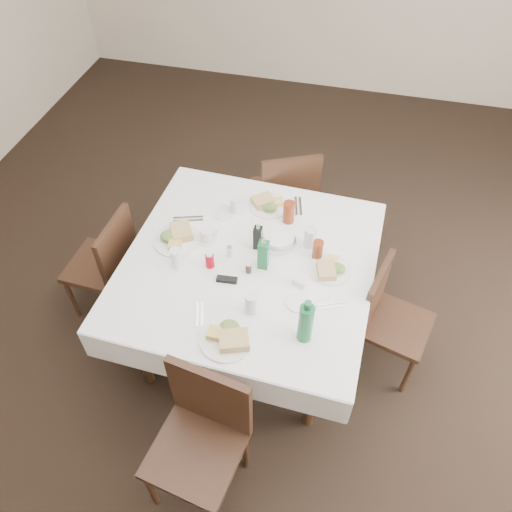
% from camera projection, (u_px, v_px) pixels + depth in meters
% --- Properties ---
extents(ground_plane, '(7.00, 7.00, 0.00)m').
position_uv_depth(ground_plane, '(271.00, 337.00, 3.50)').
color(ground_plane, black).
extents(room_shell, '(6.04, 7.04, 2.80)m').
position_uv_depth(room_shell, '(280.00, 127.00, 2.23)').
color(room_shell, beige).
rests_on(room_shell, ground).
extents(dining_table, '(1.51, 1.51, 0.76)m').
position_uv_depth(dining_table, '(249.00, 269.00, 3.01)').
color(dining_table, black).
rests_on(dining_table, ground).
extents(chair_north, '(0.57, 0.57, 0.91)m').
position_uv_depth(chair_north, '(286.00, 193.00, 3.74)').
color(chair_north, black).
rests_on(chair_north, ground).
extents(chair_south, '(0.50, 0.50, 0.93)m').
position_uv_depth(chair_south, '(203.00, 430.00, 2.51)').
color(chair_south, black).
rests_on(chair_south, ground).
extents(chair_east, '(0.48, 0.48, 0.82)m').
position_uv_depth(chair_east, '(387.00, 314.00, 3.06)').
color(chair_east, black).
rests_on(chair_east, ground).
extents(chair_west, '(0.43, 0.43, 0.86)m').
position_uv_depth(chair_west, '(109.00, 261.00, 3.32)').
color(chair_west, black).
rests_on(chair_west, ground).
extents(meal_north, '(0.26, 0.26, 0.06)m').
position_uv_depth(meal_north, '(268.00, 204.00, 3.26)').
color(meal_north, white).
rests_on(meal_north, dining_table).
extents(meal_south, '(0.29, 0.29, 0.06)m').
position_uv_depth(meal_south, '(229.00, 337.00, 2.57)').
color(meal_south, white).
rests_on(meal_south, dining_table).
extents(meal_east, '(0.25, 0.25, 0.05)m').
position_uv_depth(meal_east, '(330.00, 269.00, 2.89)').
color(meal_east, white).
rests_on(meal_east, dining_table).
extents(meal_west, '(0.29, 0.29, 0.06)m').
position_uv_depth(meal_west, '(177.00, 237.00, 3.05)').
color(meal_west, white).
rests_on(meal_west, dining_table).
extents(side_plate_a, '(0.15, 0.15, 0.01)m').
position_uv_depth(side_plate_a, '(224.00, 213.00, 3.23)').
color(side_plate_a, white).
rests_on(side_plate_a, dining_table).
extents(side_plate_b, '(0.14, 0.14, 0.01)m').
position_uv_depth(side_plate_b, '(299.00, 302.00, 2.74)').
color(side_plate_b, white).
rests_on(side_plate_b, dining_table).
extents(water_n, '(0.06, 0.06, 0.11)m').
position_uv_depth(water_n, '(235.00, 206.00, 3.20)').
color(water_n, silver).
rests_on(water_n, dining_table).
extents(water_s, '(0.07, 0.07, 0.13)m').
position_uv_depth(water_s, '(252.00, 303.00, 2.67)').
color(water_s, silver).
rests_on(water_s, dining_table).
extents(water_e, '(0.07, 0.07, 0.14)m').
position_uv_depth(water_e, '(310.00, 237.00, 2.99)').
color(water_e, silver).
rests_on(water_e, dining_table).
extents(water_w, '(0.07, 0.07, 0.12)m').
position_uv_depth(water_w, '(176.00, 258.00, 2.89)').
color(water_w, silver).
rests_on(water_w, dining_table).
extents(iced_tea_a, '(0.07, 0.07, 0.15)m').
position_uv_depth(iced_tea_a, '(289.00, 212.00, 3.13)').
color(iced_tea_a, maroon).
rests_on(iced_tea_a, dining_table).
extents(iced_tea_b, '(0.06, 0.06, 0.13)m').
position_uv_depth(iced_tea_b, '(318.00, 250.00, 2.93)').
color(iced_tea_b, maroon).
rests_on(iced_tea_b, dining_table).
extents(bread_basket, '(0.21, 0.21, 0.07)m').
position_uv_depth(bread_basket, '(279.00, 240.00, 3.03)').
color(bread_basket, silver).
rests_on(bread_basket, dining_table).
extents(oil_cruet_dark, '(0.05, 0.05, 0.21)m').
position_uv_depth(oil_cruet_dark, '(258.00, 237.00, 2.96)').
color(oil_cruet_dark, black).
rests_on(oil_cruet_dark, dining_table).
extents(oil_cruet_green, '(0.06, 0.06, 0.25)m').
position_uv_depth(oil_cruet_green, '(263.00, 254.00, 2.85)').
color(oil_cruet_green, '#156736').
rests_on(oil_cruet_green, dining_table).
extents(ketchup_bottle, '(0.05, 0.05, 0.11)m').
position_uv_depth(ketchup_bottle, '(210.00, 260.00, 2.89)').
color(ketchup_bottle, '#B90110').
rests_on(ketchup_bottle, dining_table).
extents(salt_shaker, '(0.03, 0.03, 0.08)m').
position_uv_depth(salt_shaker, '(230.00, 252.00, 2.95)').
color(salt_shaker, white).
rests_on(salt_shaker, dining_table).
extents(pepper_shaker, '(0.03, 0.03, 0.08)m').
position_uv_depth(pepper_shaker, '(248.00, 267.00, 2.87)').
color(pepper_shaker, '#38261D').
rests_on(pepper_shaker, dining_table).
extents(coffee_mug, '(0.12, 0.12, 0.09)m').
position_uv_depth(coffee_mug, '(207.00, 235.00, 3.04)').
color(coffee_mug, white).
rests_on(coffee_mug, dining_table).
extents(sunglasses, '(0.12, 0.05, 0.03)m').
position_uv_depth(sunglasses, '(227.00, 280.00, 2.84)').
color(sunglasses, black).
rests_on(sunglasses, dining_table).
extents(green_bottle, '(0.08, 0.08, 0.30)m').
position_uv_depth(green_bottle, '(306.00, 322.00, 2.50)').
color(green_bottle, '#156736').
rests_on(green_bottle, dining_table).
extents(sugar_caddy, '(0.09, 0.07, 0.04)m').
position_uv_depth(sugar_caddy, '(300.00, 282.00, 2.82)').
color(sugar_caddy, white).
rests_on(sugar_caddy, dining_table).
extents(cutlery_n, '(0.08, 0.18, 0.01)m').
position_uv_depth(cutlery_n, '(298.00, 206.00, 3.27)').
color(cutlery_n, silver).
rests_on(cutlery_n, dining_table).
extents(cutlery_s, '(0.08, 0.16, 0.01)m').
position_uv_depth(cutlery_s, '(200.00, 314.00, 2.69)').
color(cutlery_s, silver).
rests_on(cutlery_s, dining_table).
extents(cutlery_e, '(0.16, 0.10, 0.01)m').
position_uv_depth(cutlery_e, '(331.00, 305.00, 2.73)').
color(cutlery_e, silver).
rests_on(cutlery_e, dining_table).
extents(cutlery_w, '(0.20, 0.10, 0.01)m').
position_uv_depth(cutlery_w, '(188.00, 219.00, 3.19)').
color(cutlery_w, silver).
rests_on(cutlery_w, dining_table).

